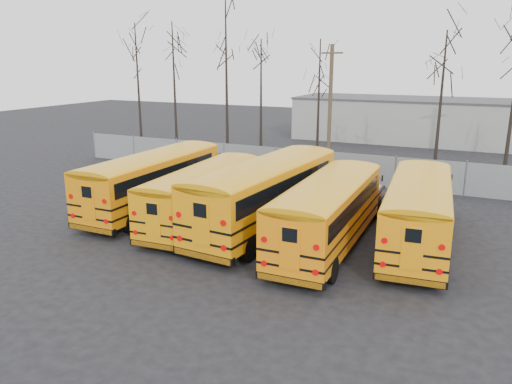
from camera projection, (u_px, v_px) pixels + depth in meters
The scene contains 15 objects.
ground at pixel (253, 240), 22.08m from camera, with size 120.00×120.00×0.00m, color black.
fence at pixel (332, 167), 32.33m from camera, with size 40.00×0.04×2.00m, color gray.
distant_building at pixel (412, 120), 48.77m from camera, with size 22.00×8.00×4.00m, color #9C9C98.
bus_a at pixel (155, 176), 26.12m from camera, with size 2.58×11.16×3.12m.
bus_b at pixel (205, 190), 24.02m from camera, with size 2.84×10.28×2.85m.
bus_c at pixel (268, 189), 23.08m from camera, with size 3.75×12.12×3.34m.
bus_d at pixel (330, 207), 20.89m from camera, with size 2.63×10.86×3.03m.
bus_e at pixel (419, 207), 20.98m from camera, with size 3.40×10.88×3.00m.
utility_pole_left at pixel (330, 107), 34.89m from camera, with size 1.56×0.30×8.76m.
tree_0 at pixel (138, 88), 42.70m from camera, with size 0.26×0.26×10.71m, color black.
tree_1 at pixel (175, 90), 40.83m from camera, with size 0.26×0.26×10.67m, color black.
tree_2 at pixel (227, 81), 39.17m from camera, with size 0.26×0.26×12.25m, color black.
tree_3 at pixel (261, 102), 37.81m from camera, with size 0.26×0.26×9.23m, color black.
tree_4 at pixel (318, 105), 36.05m from camera, with size 0.26×0.26×9.16m, color black.
tree_5 at pixel (440, 105), 33.36m from camera, with size 0.26×0.26×9.60m, color black.
Camera 1 is at (8.89, -18.79, 7.75)m, focal length 35.00 mm.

